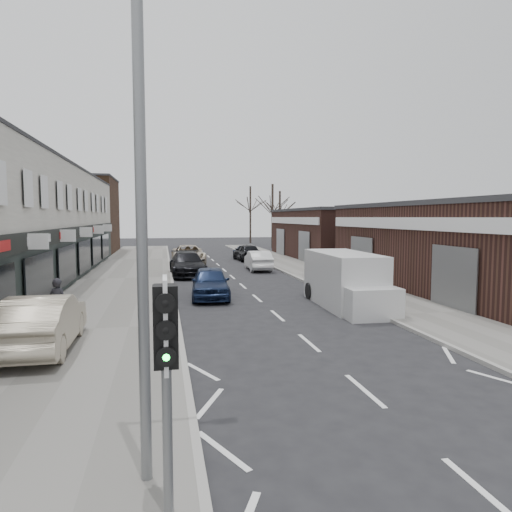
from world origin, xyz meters
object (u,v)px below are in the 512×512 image
parked_car_left_a (210,282)px  parked_car_right_a (258,260)px  sedan_on_pavement (42,322)px  parked_car_right_c (245,252)px  warning_sign (145,259)px  street_lamp (153,166)px  white_van (346,281)px  parked_car_right_b (247,252)px  traffic_light (166,346)px  parked_car_left_b (187,264)px  parked_car_left_c (188,255)px  pedestrian (58,303)px

parked_car_left_a → parked_car_right_a: parked_car_left_a is taller
sedan_on_pavement → parked_car_left_a: 9.85m
parked_car_right_c → warning_sign: bearing=70.0°
parked_car_left_a → street_lamp: bearing=-94.2°
white_van → parked_car_right_a: bearing=95.5°
white_van → parked_car_right_b: size_ratio=1.36×
warning_sign → parked_car_right_a: size_ratio=0.62×
traffic_light → street_lamp: (-0.13, 1.22, 2.20)m
sedan_on_pavement → parked_car_left_a: (5.63, 8.07, -0.16)m
parked_car_left_b → parked_car_right_b: parked_car_left_b is taller
traffic_light → parked_car_right_c: size_ratio=0.72×
parked_car_left_b → parked_car_left_c: size_ratio=0.96×
warning_sign → parked_car_left_b: 11.57m
white_van → parked_car_left_a: bearing=151.4°
pedestrian → parked_car_left_c: (5.59, 21.71, -0.20)m
traffic_light → white_van: size_ratio=0.51×
parked_car_left_a → parked_car_right_b: (5.18, 18.31, 0.01)m
traffic_light → pedestrian: bearing=107.8°
traffic_light → parked_car_right_a: traffic_light is taller
traffic_light → pedestrian: traffic_light is taller
street_lamp → warning_sign: 13.04m
parked_car_right_a → pedestrian: bearing=59.9°
parked_car_left_b → parked_car_right_b: bearing=56.7°
traffic_light → parked_car_left_b: bearing=86.5°
traffic_light → sedan_on_pavement: 9.28m
parked_car_left_c → parked_car_right_b: parked_car_left_c is taller
street_lamp → parked_car_right_a: (6.99, 26.26, -3.90)m
parked_car_right_a → traffic_light: bearing=78.3°
parked_car_left_c → white_van: bearing=-73.8°
sedan_on_pavement → parked_car_left_a: bearing=-125.5°
parked_car_left_c → parked_car_right_b: 5.75m
parked_car_left_b → parked_car_left_a: bearing=-87.9°
warning_sign → parked_car_right_c: (8.40, 23.55, -1.58)m
parked_car_left_b → sedan_on_pavement: bearing=-108.7°
warning_sign → traffic_light: bearing=-86.9°
pedestrian → traffic_light: bearing=130.1°
street_lamp → sedan_on_pavement: street_lamp is taller
sedan_on_pavement → parked_car_left_b: sedan_on_pavement is taller
parked_car_right_c → parked_car_left_c: bearing=40.2°
white_van → pedestrian: 11.57m
white_van → pedestrian: white_van is taller
white_van → parked_car_left_b: bearing=119.2°
parked_car_right_a → sedan_on_pavement: bearing=63.8°
parked_car_left_b → parked_car_right_c: size_ratio=1.27×
parked_car_right_b → parked_car_left_b: bearing=54.5°
street_lamp → parked_car_left_b: size_ratio=1.47×
street_lamp → sedan_on_pavement: 8.81m
street_lamp → parked_car_right_a: street_lamp is taller
parked_car_right_c → parked_car_right_a: bearing=85.2°
warning_sign → street_lamp: bearing=-87.2°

